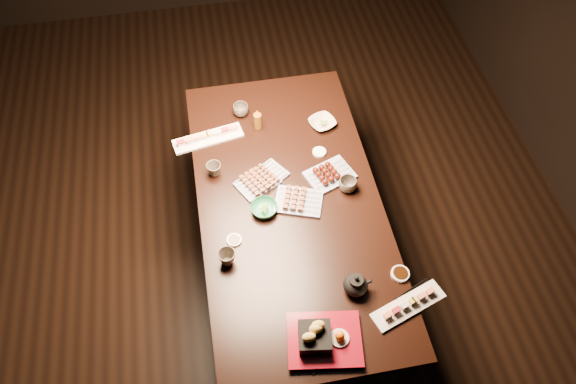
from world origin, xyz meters
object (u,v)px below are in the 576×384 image
object	(u,v)px
dining_table	(290,242)
teacup_near_left	(227,258)
teacup_far_left	(214,169)
teapot	(356,284)
yakitori_plate_center	(257,181)
yakitori_plate_right	(299,199)
condiment_bottle	(258,119)
tempura_tray	(325,336)
edamame_bowl_green	(264,209)
teacup_far_right	(241,110)
teacup_mid_right	(348,185)
yakitori_plate_left	(267,174)
sushi_platter_far	(208,136)
sushi_platter_near	(409,304)
edamame_bowl_cream	(322,123)

from	to	relation	value
dining_table	teacup_near_left	xyz separation A→B (m)	(-0.34, -0.28, 0.41)
teacup_far_left	teapot	bearing A→B (deg)	-54.71
dining_table	yakitori_plate_center	xyz separation A→B (m)	(-0.14, 0.14, 0.40)
yakitori_plate_right	condiment_bottle	xyz separation A→B (m)	(-0.12, 0.54, 0.04)
dining_table	condiment_bottle	xyz separation A→B (m)	(-0.08, 0.53, 0.44)
dining_table	tempura_tray	xyz separation A→B (m)	(0.01, -0.73, 0.43)
edamame_bowl_green	teacup_far_right	world-z (taller)	teacup_far_right
yakitori_plate_center	teacup_mid_right	world-z (taller)	teacup_mid_right
dining_table	teacup_far_right	distance (m)	0.78
yakitori_plate_left	tempura_tray	xyz separation A→B (m)	(0.10, -0.91, 0.03)
sushi_platter_far	sushi_platter_near	bearing A→B (deg)	113.18
teacup_near_left	tempura_tray	bearing A→B (deg)	-51.93
sushi_platter_near	sushi_platter_far	bearing A→B (deg)	104.75
yakitori_plate_center	teapot	distance (m)	0.74
yakitori_plate_right	yakitori_plate_left	xyz separation A→B (m)	(-0.13, 0.18, -0.00)
yakitori_plate_center	teacup_far_left	distance (m)	0.23
teacup_mid_right	teacup_far_left	distance (m)	0.68
teapot	teacup_far_left	bearing A→B (deg)	126.32
teacup_far_left	sushi_platter_near	bearing A→B (deg)	-49.76
yakitori_plate_center	yakitori_plate_right	xyz separation A→B (m)	(0.18, -0.15, 0.00)
tempura_tray	teacup_near_left	size ratio (longest dim) A/B	3.73
sushi_platter_far	teacup_near_left	bearing A→B (deg)	80.34
yakitori_plate_center	edamame_bowl_green	size ratio (longest dim) A/B	1.56
sushi_platter_near	yakitori_plate_right	xyz separation A→B (m)	(-0.36, 0.63, 0.01)
teacup_far_right	tempura_tray	bearing A→B (deg)	-83.05
dining_table	edamame_bowl_cream	distance (m)	0.68
yakitori_plate_right	edamame_bowl_cream	world-z (taller)	yakitori_plate_right
teacup_far_right	condiment_bottle	distance (m)	0.14
edamame_bowl_green	tempura_tray	world-z (taller)	tempura_tray
dining_table	condiment_bottle	world-z (taller)	condiment_bottle
yakitori_plate_left	tempura_tray	size ratio (longest dim) A/B	0.63
teacup_mid_right	teapot	bearing A→B (deg)	-100.65
yakitori_plate_right	teapot	world-z (taller)	teapot
edamame_bowl_green	condiment_bottle	bearing A→B (deg)	84.50
sushi_platter_near	yakitori_plate_left	xyz separation A→B (m)	(-0.49, 0.82, 0.00)
sushi_platter_near	teacup_mid_right	distance (m)	0.68
teacup_near_left	teacup_mid_right	bearing A→B (deg)	25.66
sushi_platter_far	teacup_far_left	xyz separation A→B (m)	(0.01, -0.24, 0.01)
sushi_platter_far	edamame_bowl_green	world-z (taller)	sushi_platter_far
edamame_bowl_cream	teacup_near_left	distance (m)	0.98
edamame_bowl_green	teacup_far_left	bearing A→B (deg)	127.71
sushi_platter_far	teapot	size ratio (longest dim) A/B	2.92
edamame_bowl_cream	condiment_bottle	distance (m)	0.36
sushi_platter_far	teapot	xyz separation A→B (m)	(0.55, -1.01, 0.03)
dining_table	teapot	xyz separation A→B (m)	(0.20, -0.52, 0.43)
tempura_tray	yakitori_plate_left	bearing A→B (deg)	104.54
teapot	edamame_bowl_green	bearing A→B (deg)	124.89
dining_table	teacup_far_right	bearing A→B (deg)	91.57
tempura_tray	teapot	distance (m)	0.28
yakitori_plate_center	teacup_far_right	distance (m)	0.50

